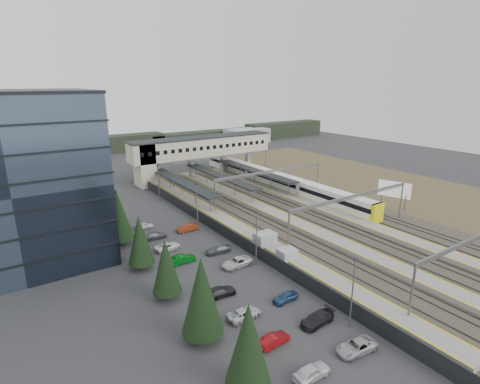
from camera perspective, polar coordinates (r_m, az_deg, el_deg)
ground at (r=65.01m, az=4.00°, el=-6.52°), size 220.00×220.00×0.00m
office_building at (r=60.57m, az=-32.01°, el=1.39°), size 24.30×18.30×24.30m
conifer_row at (r=50.14m, az=-13.56°, el=-8.16°), size 4.42×49.82×9.50m
car_park at (r=50.74m, az=-1.90°, el=-12.72°), size 10.53×44.37×1.30m
lampposts at (r=60.15m, az=-2.72°, el=-4.00°), size 0.50×53.25×8.07m
fence at (r=65.07m, az=-3.26°, el=-5.53°), size 0.08×90.00×2.00m
relay_cabin_near at (r=59.40m, az=3.80°, el=-7.43°), size 3.17×2.33×2.64m
relay_cabin_far at (r=55.14m, az=7.15°, el=-9.70°), size 2.56×2.16×2.29m
rail_corridor at (r=74.06m, az=7.37°, el=-3.45°), size 34.00×90.00×0.92m
canopies at (r=88.78m, az=-3.03°, el=2.48°), size 23.10×30.00×3.28m
footbridge at (r=101.18m, az=-7.11°, el=6.42°), size 40.40×6.40×11.20m
gantries at (r=72.67m, az=10.15°, el=0.76°), size 28.40×62.28×7.17m
train at (r=92.84m, az=5.35°, el=1.88°), size 2.90×60.66×3.65m
billboard at (r=83.40m, az=22.44°, el=0.25°), size 2.33×6.22×5.66m
scrub_east at (r=100.35m, az=22.95°, el=0.52°), size 34.00×120.00×0.06m
treeline_far at (r=153.69m, az=-10.22°, el=7.82°), size 170.00×19.00×7.00m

